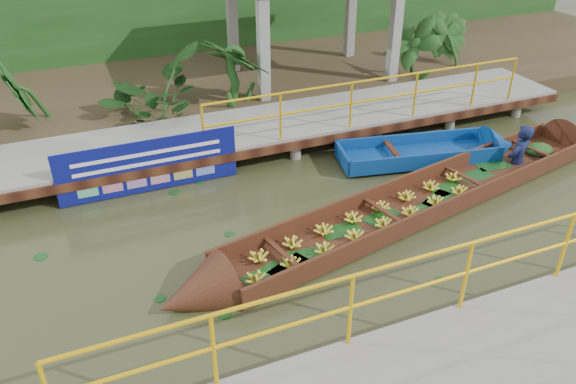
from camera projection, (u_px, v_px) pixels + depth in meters
name	position (u px, v px, depth m)	size (l,w,h in m)	color
ground	(304.00, 235.00, 9.62)	(80.00, 80.00, 0.00)	#2F3219
land_strip	(193.00, 83.00, 15.45)	(30.00, 8.00, 0.45)	#362A1B
far_dock	(241.00, 132.00, 12.10)	(16.00, 2.06, 1.66)	gray
vendor_boat	(436.00, 191.00, 10.45)	(10.60, 3.21, 2.12)	#39180F
moored_blue_boat	(459.00, 150.00, 12.04)	(4.03, 1.73, 0.93)	navy
blue_banner	(149.00, 166.00, 10.60)	(3.41, 0.04, 1.06)	navy
tropical_plants	(224.00, 71.00, 13.29)	(14.24, 1.24, 1.54)	#173C13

